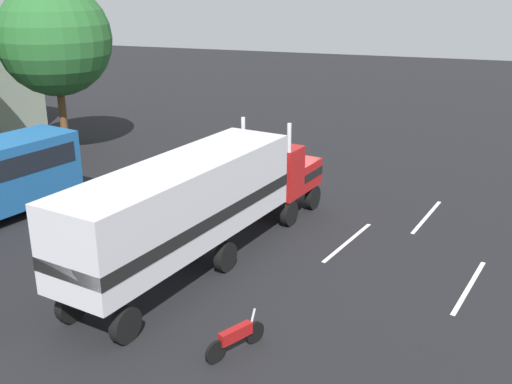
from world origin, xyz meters
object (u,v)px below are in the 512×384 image
object	(u,v)px
motorcycle	(236,337)
tree_left	(55,39)
person_bystander	(146,218)
semi_truck	(201,199)

from	to	relation	value
motorcycle	tree_left	size ratio (longest dim) A/B	0.19
person_bystander	tree_left	xyz separation A→B (m)	(9.70, 10.78, 5.86)
person_bystander	motorcycle	distance (m)	8.77
person_bystander	motorcycle	size ratio (longest dim) A/B	0.86
semi_truck	tree_left	size ratio (longest dim) A/B	1.44
semi_truck	person_bystander	xyz separation A→B (m)	(1.25, 3.01, -1.63)
person_bystander	motorcycle	xyz separation A→B (m)	(-6.19, -6.21, -0.41)
semi_truck	person_bystander	world-z (taller)	semi_truck
motorcycle	semi_truck	bearing A→B (deg)	32.97
person_bystander	tree_left	world-z (taller)	tree_left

